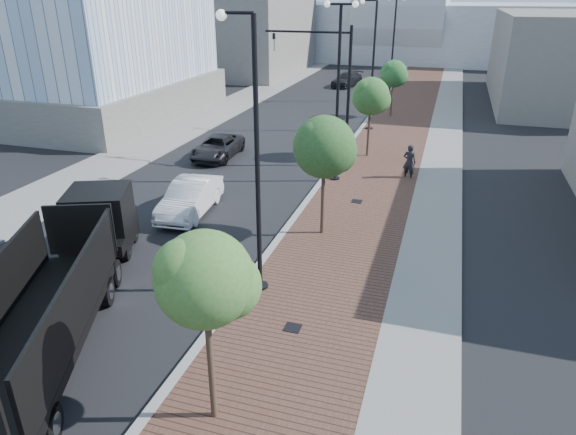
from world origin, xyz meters
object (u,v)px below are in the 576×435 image
(dump_truck, at_px, (78,264))
(pedestrian, at_px, (409,162))
(dark_car_mid, at_px, (218,147))
(white_sedan, at_px, (190,198))

(dump_truck, height_order, pedestrian, dump_truck)
(dark_car_mid, xyz_separation_m, pedestrian, (11.93, -0.64, 0.32))
(white_sedan, xyz_separation_m, pedestrian, (9.39, 8.02, 0.20))
(dump_truck, xyz_separation_m, white_sedan, (0.12, 7.80, -0.51))
(dark_car_mid, bearing_deg, pedestrian, -5.81)
(white_sedan, xyz_separation_m, dark_car_mid, (-2.54, 8.66, -0.12))
(dump_truck, height_order, dark_car_mid, dump_truck)
(dump_truck, relative_size, dark_car_mid, 2.70)
(pedestrian, bearing_deg, white_sedan, 52.61)
(dump_truck, relative_size, pedestrian, 6.60)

